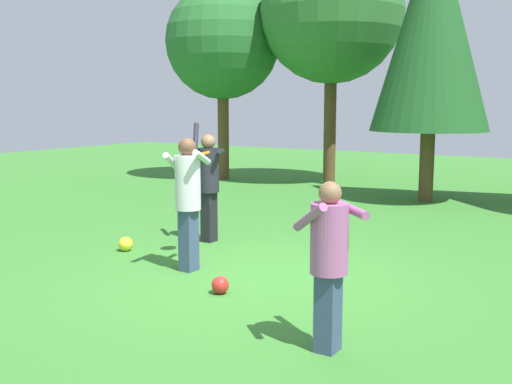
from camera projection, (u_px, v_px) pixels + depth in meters
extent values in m
plane|color=#387A2D|center=(244.00, 276.00, 7.96)|extent=(40.00, 40.00, 0.00)
cube|color=black|center=(209.00, 217.00, 9.87)|extent=(0.19, 0.22, 0.82)
cylinder|color=#23232D|center=(208.00, 170.00, 9.76)|extent=(0.34, 0.34, 0.71)
sphere|color=#8C6647|center=(208.00, 142.00, 9.70)|extent=(0.23, 0.23, 0.23)
cylinder|color=#23232D|center=(221.00, 151.00, 9.71)|extent=(0.38, 0.56, 0.13)
cylinder|color=#23232D|center=(196.00, 140.00, 9.70)|extent=(0.27, 0.37, 0.56)
cube|color=#38476B|center=(189.00, 240.00, 8.15)|extent=(0.19, 0.22, 0.83)
cylinder|color=silver|center=(188.00, 182.00, 8.03)|extent=(0.34, 0.34, 0.73)
sphere|color=brown|center=(187.00, 147.00, 7.97)|extent=(0.24, 0.24, 0.24)
cylinder|color=silver|center=(173.00, 163.00, 8.03)|extent=(0.29, 0.58, 0.33)
cylinder|color=silver|center=(202.00, 157.00, 7.95)|extent=(0.30, 0.60, 0.25)
cube|color=#38476B|center=(328.00, 312.00, 5.49)|extent=(0.19, 0.22, 0.73)
cylinder|color=#A85693|center=(329.00, 239.00, 5.40)|extent=(0.34, 0.34, 0.63)
sphere|color=#8C6647|center=(330.00, 193.00, 5.34)|extent=(0.21, 0.21, 0.21)
cylinder|color=#A85693|center=(310.00, 217.00, 5.29)|extent=(0.47, 0.36, 0.33)
cylinder|color=#A85693|center=(349.00, 209.00, 5.44)|extent=(0.49, 0.37, 0.12)
cylinder|color=orange|center=(201.00, 154.00, 8.60)|extent=(0.37, 0.37, 0.09)
sphere|color=yellow|center=(126.00, 244.00, 9.27)|extent=(0.22, 0.22, 0.22)
sphere|color=red|center=(220.00, 285.00, 7.19)|extent=(0.21, 0.21, 0.21)
cylinder|color=brown|center=(330.00, 120.00, 16.77)|extent=(0.34, 0.34, 3.52)
sphere|color=#337033|center=(332.00, 11.00, 16.34)|extent=(3.87, 3.87, 3.87)
cylinder|color=brown|center=(428.00, 137.00, 13.79)|extent=(0.33, 0.33, 2.93)
cone|color=#1E5123|center=(432.00, 24.00, 13.43)|extent=(2.64, 2.64, 4.69)
cylinder|color=brown|center=(223.00, 128.00, 17.89)|extent=(0.33, 0.33, 3.00)
sphere|color=#28662D|center=(223.00, 42.00, 17.53)|extent=(3.30, 3.30, 3.30)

